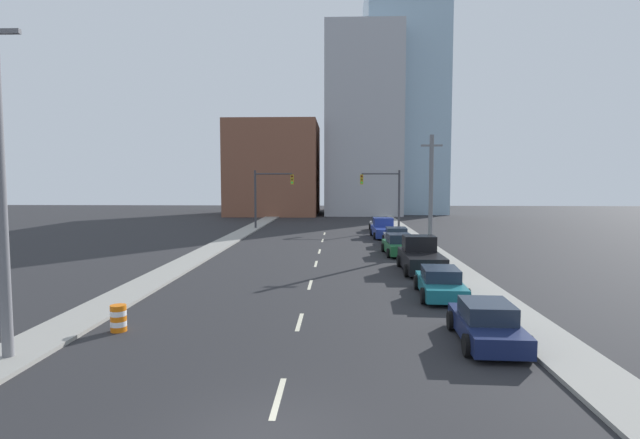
# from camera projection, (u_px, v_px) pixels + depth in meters

# --- Properties ---
(ground_plane) EXTENTS (200.00, 200.00, 0.00)m
(ground_plane) POSITION_uv_depth(u_px,v_px,m) (266.00, 439.00, 10.35)
(ground_plane) COLOR #262628
(sidewalk_left) EXTENTS (2.03, 98.87, 0.14)m
(sidewalk_left) POSITION_uv_depth(u_px,v_px,m) (257.00, 225.00, 59.93)
(sidewalk_left) COLOR gray
(sidewalk_left) RESTS_ON ground
(sidewalk_right) EXTENTS (2.03, 98.87, 0.14)m
(sidewalk_right) POSITION_uv_depth(u_px,v_px,m) (397.00, 226.00, 59.28)
(sidewalk_right) COLOR gray
(sidewalk_right) RESTS_ON ground
(lane_stripe_at_2m) EXTENTS (0.16, 2.40, 0.01)m
(lane_stripe_at_2m) POSITION_uv_depth(u_px,v_px,m) (278.00, 398.00, 12.34)
(lane_stripe_at_2m) COLOR beige
(lane_stripe_at_2m) RESTS_ON ground
(lane_stripe_at_9m) EXTENTS (0.16, 2.40, 0.01)m
(lane_stripe_at_9m) POSITION_uv_depth(u_px,v_px,m) (300.00, 322.00, 18.99)
(lane_stripe_at_9m) COLOR beige
(lane_stripe_at_9m) RESTS_ON ground
(lane_stripe_at_16m) EXTENTS (0.16, 2.40, 0.01)m
(lane_stripe_at_16m) POSITION_uv_depth(u_px,v_px,m) (310.00, 285.00, 25.82)
(lane_stripe_at_16m) COLOR beige
(lane_stripe_at_16m) RESTS_ON ground
(lane_stripe_at_22m) EXTENTS (0.16, 2.40, 0.01)m
(lane_stripe_at_22m) POSITION_uv_depth(u_px,v_px,m) (316.00, 264.00, 32.34)
(lane_stripe_at_22m) COLOR beige
(lane_stripe_at_22m) RESTS_ON ground
(lane_stripe_at_28m) EXTENTS (0.16, 2.40, 0.01)m
(lane_stripe_at_28m) POSITION_uv_depth(u_px,v_px,m) (319.00, 251.00, 38.07)
(lane_stripe_at_28m) COLOR beige
(lane_stripe_at_28m) RESTS_ON ground
(lane_stripe_at_35m) EXTENTS (0.16, 2.40, 0.01)m
(lane_stripe_at_35m) POSITION_uv_depth(u_px,v_px,m) (323.00, 240.00, 45.10)
(lane_stripe_at_35m) COLOR beige
(lane_stripe_at_35m) RESTS_ON ground
(lane_stripe_at_41m) EXTENTS (0.16, 2.40, 0.01)m
(lane_stripe_at_41m) POSITION_uv_depth(u_px,v_px,m) (324.00, 234.00, 50.97)
(lane_stripe_at_41m) COLOR beige
(lane_stripe_at_41m) RESTS_ON ground
(building_brick_left) EXTENTS (14.00, 16.00, 14.69)m
(building_brick_left) POSITION_uv_depth(u_px,v_px,m) (275.00, 169.00, 81.09)
(building_brick_left) COLOR brown
(building_brick_left) RESTS_ON ground
(building_office_center) EXTENTS (12.00, 20.00, 29.42)m
(building_office_center) POSITION_uv_depth(u_px,v_px,m) (362.00, 126.00, 83.97)
(building_office_center) COLOR #A8A8AD
(building_office_center) RESTS_ON ground
(building_glass_right) EXTENTS (13.00, 20.00, 38.80)m
(building_glass_right) POSITION_uv_depth(u_px,v_px,m) (402.00, 101.00, 87.31)
(building_glass_right) COLOR #99B7CC
(building_glass_right) RESTS_ON ground
(traffic_signal_left) EXTENTS (4.45, 0.35, 6.58)m
(traffic_signal_left) POSITION_uv_depth(u_px,v_px,m) (266.00, 191.00, 55.69)
(traffic_signal_left) COLOR #38383D
(traffic_signal_left) RESTS_ON ground
(traffic_signal_right) EXTENTS (4.45, 0.35, 6.58)m
(traffic_signal_right) POSITION_uv_depth(u_px,v_px,m) (388.00, 191.00, 55.17)
(traffic_signal_right) COLOR #38383D
(traffic_signal_right) RESTS_ON ground
(utility_pole_left_near) EXTENTS (1.60, 0.32, 10.40)m
(utility_pole_left_near) POSITION_uv_depth(u_px,v_px,m) (0.00, 182.00, 14.49)
(utility_pole_left_near) COLOR slate
(utility_pole_left_near) RESTS_ON ground
(utility_pole_right_mid) EXTENTS (1.60, 0.32, 8.83)m
(utility_pole_right_mid) POSITION_uv_depth(u_px,v_px,m) (431.00, 192.00, 37.62)
(utility_pole_right_mid) COLOR slate
(utility_pole_right_mid) RESTS_ON ground
(traffic_barrel) EXTENTS (0.56, 0.56, 0.95)m
(traffic_barrel) POSITION_uv_depth(u_px,v_px,m) (118.00, 318.00, 17.78)
(traffic_barrel) COLOR orange
(traffic_barrel) RESTS_ON ground
(sedan_navy) EXTENTS (2.19, 4.49, 1.37)m
(sedan_navy) POSITION_uv_depth(u_px,v_px,m) (487.00, 324.00, 16.51)
(sedan_navy) COLOR #141E47
(sedan_navy) RESTS_ON ground
(sedan_teal) EXTENTS (2.28, 4.85, 1.36)m
(sedan_teal) POSITION_uv_depth(u_px,v_px,m) (440.00, 283.00, 23.14)
(sedan_teal) COLOR #196B75
(sedan_teal) RESTS_ON ground
(pickup_truck_black) EXTENTS (2.44, 5.36, 2.06)m
(pickup_truck_black) POSITION_uv_depth(u_px,v_px,m) (421.00, 257.00, 29.67)
(pickup_truck_black) COLOR black
(pickup_truck_black) RESTS_ON ground
(sedan_green) EXTENTS (2.34, 4.81, 1.53)m
(sedan_green) POSITION_uv_depth(u_px,v_px,m) (399.00, 245.00, 36.34)
(sedan_green) COLOR #1E6033
(sedan_green) RESTS_ON ground
(sedan_gray) EXTENTS (2.24, 4.62, 1.49)m
(sedan_gray) POSITION_uv_depth(u_px,v_px,m) (396.00, 237.00, 41.82)
(sedan_gray) COLOR slate
(sedan_gray) RESTS_ON ground
(pickup_truck_blue) EXTENTS (2.49, 5.53, 1.83)m
(pickup_truck_blue) POSITION_uv_depth(u_px,v_px,m) (384.00, 229.00, 47.62)
(pickup_truck_blue) COLOR navy
(pickup_truck_blue) RESTS_ON ground
(sedan_white) EXTENTS (2.27, 4.65, 1.49)m
(sedan_white) POSITION_uv_depth(u_px,v_px,m) (380.00, 224.00, 54.03)
(sedan_white) COLOR silver
(sedan_white) RESTS_ON ground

